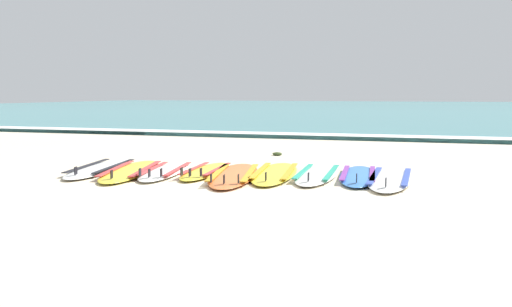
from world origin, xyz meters
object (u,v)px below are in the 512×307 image
object	(u,v)px
surfboard_7	(358,175)
surfboard_5	(275,173)
surfboard_3	(206,171)
surfboard_2	(165,171)
surfboard_0	(101,168)
surfboard_6	(317,174)
surfboard_1	(131,171)
surfboard_4	(234,175)
surfboard_8	(390,179)

from	to	relation	value
surfboard_7	surfboard_5	bearing A→B (deg)	-174.32
surfboard_3	surfboard_7	bearing A→B (deg)	5.58
surfboard_2	surfboard_3	size ratio (longest dim) A/B	1.07
surfboard_2	surfboard_5	xyz separation A→B (m)	(1.64, 0.29, -0.00)
surfboard_3	surfboard_7	distance (m)	2.28
surfboard_0	surfboard_6	world-z (taller)	same
surfboard_1	surfboard_7	size ratio (longest dim) A/B	1.19
surfboard_4	surfboard_8	bearing A→B (deg)	7.99
surfboard_7	surfboard_4	bearing A→B (deg)	-164.79
surfboard_1	surfboard_4	bearing A→B (deg)	2.35
surfboard_0	surfboard_1	distance (m)	0.62
surfboard_5	surfboard_6	size ratio (longest dim) A/B	1.08
surfboard_8	surfboard_3	bearing A→B (deg)	-178.76
surfboard_1	surfboard_8	xyz separation A→B (m)	(3.82, 0.37, 0.00)
surfboard_0	surfboard_7	world-z (taller)	same
surfboard_0	surfboard_1	world-z (taller)	same
surfboard_5	surfboard_7	bearing A→B (deg)	5.68
surfboard_7	surfboard_2	bearing A→B (deg)	-171.85
surfboard_5	surfboard_8	xyz separation A→B (m)	(1.67, -0.04, 0.00)
surfboard_3	surfboard_1	bearing A→B (deg)	-164.01
surfboard_4	surfboard_6	bearing A→B (deg)	20.87
surfboard_0	surfboard_6	size ratio (longest dim) A/B	1.09
surfboard_3	surfboard_5	distance (m)	1.06
surfboard_3	surfboard_8	xyz separation A→B (m)	(2.72, 0.06, -0.00)
surfboard_4	surfboard_6	xyz separation A→B (m)	(1.13, 0.43, -0.00)
surfboard_3	surfboard_6	distance (m)	1.68
surfboard_2	surfboard_0	bearing A→B (deg)	-179.76
surfboard_8	surfboard_2	bearing A→B (deg)	-175.75
surfboard_2	surfboard_5	world-z (taller)	same
surfboard_1	surfboard_8	bearing A→B (deg)	5.58
surfboard_3	surfboard_5	world-z (taller)	same
surfboard_2	surfboard_6	bearing A→B (deg)	9.33
surfboard_2	surfboard_6	distance (m)	2.29
surfboard_4	surfboard_8	distance (m)	2.20
surfboard_5	surfboard_7	size ratio (longest dim) A/B	1.13
surfboard_0	surfboard_3	size ratio (longest dim) A/B	1.21
surfboard_5	surfboard_8	world-z (taller)	same
surfboard_4	surfboard_6	size ratio (longest dim) A/B	1.14
surfboard_0	surfboard_3	distance (m)	1.71
surfboard_4	surfboard_7	world-z (taller)	same
surfboard_7	surfboard_8	world-z (taller)	same
surfboard_4	surfboard_5	xyz separation A→B (m)	(0.52, 0.35, -0.00)
surfboard_1	surfboard_2	distance (m)	0.53
surfboard_1	surfboard_4	distance (m)	1.64
surfboard_3	surfboard_4	bearing A→B (deg)	-24.51
surfboard_3	surfboard_7	size ratio (longest dim) A/B	0.94
surfboard_5	surfboard_6	bearing A→B (deg)	7.69
surfboard_1	surfboard_2	world-z (taller)	same
surfboard_0	surfboard_5	distance (m)	2.77
surfboard_2	surfboard_7	xyz separation A→B (m)	(2.85, 0.41, -0.00)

